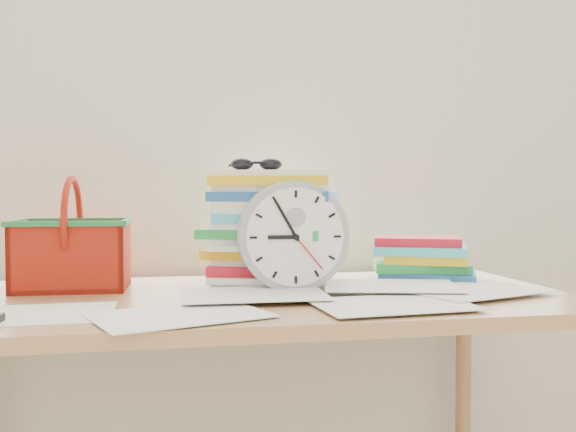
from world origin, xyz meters
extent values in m
cube|color=silver|center=(0.00, 2.00, 1.35)|extent=(4.00, 0.04, 2.70)
cube|color=white|center=(0.00, 1.98, 1.30)|extent=(2.40, 0.01, 2.50)
cube|color=#A1784B|center=(0.00, 1.60, 0.73)|extent=(1.40, 0.70, 0.03)
cylinder|color=#A1784B|center=(0.65, 1.90, 0.36)|extent=(0.04, 0.04, 0.72)
cylinder|color=#969A9F|center=(0.09, 1.63, 0.88)|extent=(0.26, 0.05, 0.26)
camera|label=1|loc=(-0.21, 0.18, 0.98)|focal=40.00mm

